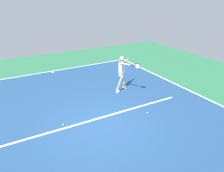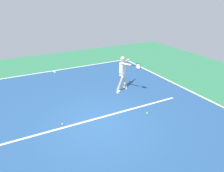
# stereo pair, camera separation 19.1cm
# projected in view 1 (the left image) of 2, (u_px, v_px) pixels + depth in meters

# --- Properties ---
(ground_plane) EXTENTS (22.44, 22.44, 0.00)m
(ground_plane) POSITION_uv_depth(u_px,v_px,m) (99.00, 124.00, 8.31)
(ground_plane) COLOR #2D754C
(court_surface) EXTENTS (10.87, 13.92, 0.00)m
(court_surface) POSITION_uv_depth(u_px,v_px,m) (99.00, 124.00, 8.31)
(court_surface) COLOR navy
(court_surface) RESTS_ON ground_plane
(court_line_baseline_near) EXTENTS (10.87, 0.10, 0.01)m
(court_line_baseline_near) POSITION_uv_depth(u_px,v_px,m) (52.00, 71.00, 13.85)
(court_line_baseline_near) COLOR white
(court_line_baseline_near) RESTS_ON ground_plane
(court_line_sideline_left) EXTENTS (0.10, 13.92, 0.01)m
(court_line_sideline_left) POSITION_uv_depth(u_px,v_px,m) (198.00, 94.00, 10.71)
(court_line_sideline_left) COLOR white
(court_line_sideline_left) RESTS_ON ground_plane
(court_line_service) EXTENTS (8.15, 0.10, 0.01)m
(court_line_service) POSITION_uv_depth(u_px,v_px,m) (95.00, 119.00, 8.62)
(court_line_service) COLOR white
(court_line_service) RESTS_ON ground_plane
(court_line_centre_mark) EXTENTS (0.10, 0.30, 0.01)m
(court_line_centre_mark) POSITION_uv_depth(u_px,v_px,m) (52.00, 72.00, 13.69)
(court_line_centre_mark) COLOR white
(court_line_centre_mark) RESTS_ON ground_plane
(tennis_player) EXTENTS (1.07, 1.40, 1.79)m
(tennis_player) POSITION_uv_depth(u_px,v_px,m) (122.00, 71.00, 10.83)
(tennis_player) COLOR beige
(tennis_player) RESTS_ON ground_plane
(tennis_ball_by_baseline) EXTENTS (0.07, 0.07, 0.07)m
(tennis_ball_by_baseline) POSITION_uv_depth(u_px,v_px,m) (147.00, 113.00, 9.04)
(tennis_ball_by_baseline) COLOR #C6E53D
(tennis_ball_by_baseline) RESTS_ON ground_plane
(tennis_ball_near_service_line) EXTENTS (0.07, 0.07, 0.07)m
(tennis_ball_near_service_line) POSITION_uv_depth(u_px,v_px,m) (63.00, 125.00, 8.22)
(tennis_ball_near_service_line) COLOR yellow
(tennis_ball_near_service_line) RESTS_ON ground_plane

